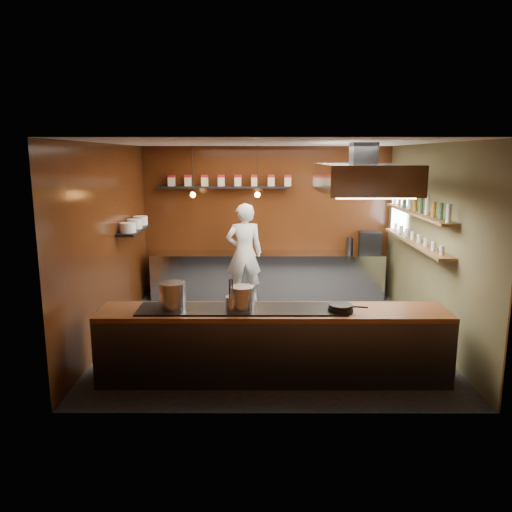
{
  "coord_description": "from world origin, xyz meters",
  "views": [
    {
      "loc": [
        -0.21,
        -7.6,
        2.82
      ],
      "look_at": [
        -0.22,
        0.4,
        1.2
      ],
      "focal_mm": 35.0,
      "sensor_mm": 36.0,
      "label": 1
    }
  ],
  "objects_px": {
    "extractor_hood": "(363,178)",
    "chef": "(244,253)",
    "espresso_machine": "(370,242)",
    "stockpot_small": "(242,298)",
    "stockpot_large": "(172,295)"
  },
  "relations": [
    {
      "from": "extractor_hood",
      "to": "espresso_machine",
      "type": "relative_size",
      "value": 4.71
    },
    {
      "from": "extractor_hood",
      "to": "stockpot_small",
      "type": "bearing_deg",
      "value": -144.4
    },
    {
      "from": "stockpot_large",
      "to": "chef",
      "type": "bearing_deg",
      "value": 76.61
    },
    {
      "from": "stockpot_small",
      "to": "espresso_machine",
      "type": "relative_size",
      "value": 0.71
    },
    {
      "from": "chef",
      "to": "stockpot_small",
      "type": "bearing_deg",
      "value": 83.18
    },
    {
      "from": "extractor_hood",
      "to": "chef",
      "type": "xyz_separation_m",
      "value": [
        -1.75,
        2.24,
        -1.54
      ]
    },
    {
      "from": "stockpot_small",
      "to": "chef",
      "type": "relative_size",
      "value": 0.16
    },
    {
      "from": "stockpot_large",
      "to": "stockpot_small",
      "type": "height_order",
      "value": "stockpot_large"
    },
    {
      "from": "espresso_machine",
      "to": "chef",
      "type": "bearing_deg",
      "value": -164.06
    },
    {
      "from": "extractor_hood",
      "to": "chef",
      "type": "height_order",
      "value": "extractor_hood"
    },
    {
      "from": "espresso_machine",
      "to": "stockpot_small",
      "type": "bearing_deg",
      "value": -115.55
    },
    {
      "from": "espresso_machine",
      "to": "chef",
      "type": "distance_m",
      "value": 2.54
    },
    {
      "from": "extractor_hood",
      "to": "stockpot_large",
      "type": "relative_size",
      "value": 5.98
    },
    {
      "from": "extractor_hood",
      "to": "stockpot_large",
      "type": "bearing_deg",
      "value": -155.25
    },
    {
      "from": "stockpot_small",
      "to": "espresso_machine",
      "type": "height_order",
      "value": "espresso_machine"
    }
  ]
}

